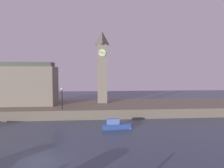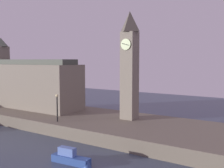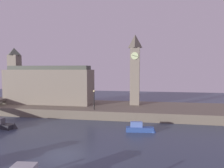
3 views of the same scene
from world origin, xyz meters
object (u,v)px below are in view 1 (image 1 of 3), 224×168
streetlamp (62,96)px  boat_tour_blue (118,125)px  clock_tower (102,66)px  parliament_hall (3,84)px

streetlamp → boat_tour_blue: bearing=-37.9°
clock_tower → streetlamp: (-6.58, -6.31, -4.90)m
parliament_hall → streetlamp: size_ratio=5.19×
parliament_hall → boat_tour_blue: (19.52, -11.64, -4.84)m
streetlamp → boat_tour_blue: streetlamp is taller
clock_tower → streetlamp: clock_tower is taller
clock_tower → parliament_hall: 18.18m
clock_tower → boat_tour_blue: 15.18m
clock_tower → streetlamp: bearing=-136.2°
clock_tower → streetlamp: size_ratio=4.02×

